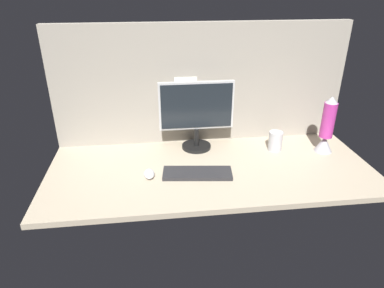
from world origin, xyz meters
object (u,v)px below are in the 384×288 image
object	(u,v)px
mug_steel	(275,141)
lava_lamp	(327,129)
monitor	(196,112)
mouse	(149,174)
keyboard	(197,173)

from	to	relation	value
mug_steel	lava_lamp	size ratio (longest dim) A/B	0.34
mug_steel	lava_lamp	bearing A→B (deg)	-10.46
lava_lamp	monitor	bearing A→B (deg)	169.09
mouse	monitor	bearing A→B (deg)	44.49
monitor	lava_lamp	bearing A→B (deg)	-10.91
monitor	lava_lamp	xyz separation A→B (cm)	(76.39, -14.72, -8.86)
mouse	keyboard	bearing A→B (deg)	-5.96
keyboard	mug_steel	world-z (taller)	mug_steel
mouse	lava_lamp	bearing A→B (deg)	6.54
mouse	lava_lamp	world-z (taller)	lava_lamp
monitor	mouse	size ratio (longest dim) A/B	4.67
monitor	mug_steel	xyz separation A→B (cm)	(47.58, -9.40, -17.52)
mouse	mug_steel	world-z (taller)	mug_steel
monitor	mug_steel	bearing A→B (deg)	-11.18
keyboard	mug_steel	bearing A→B (deg)	31.92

